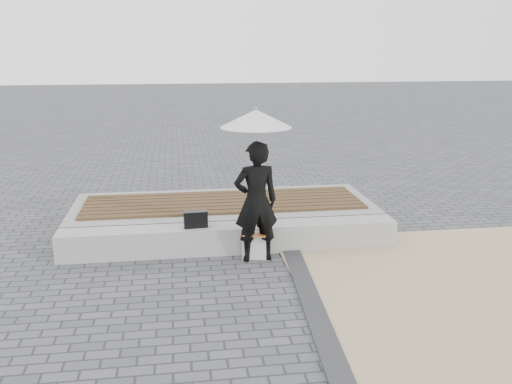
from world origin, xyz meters
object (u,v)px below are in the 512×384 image
Objects in this scene: seating_ledge at (231,238)px; canvas_tote at (254,246)px; handbag at (196,219)px; parasol at (256,119)px; woman at (256,202)px.

seating_ledge is 0.48m from canvas_tote.
handbag is at bearing -175.55° from seating_ledge.
parasol is 1.76m from handbag.
parasol reaches higher than handbag.
parasol is 3.61× the size of handbag.
woman is at bearing -28.32° from handbag.
canvas_tote is at bearing -80.82° from woman.
parasol reaches higher than woman.
parasol is at bearing -6.63° from woman.
canvas_tote is (0.82, -0.33, -0.33)m from handbag.
handbag is at bearing 155.63° from parasol.
seating_ledge is at bearing 127.38° from parasol.
woman reaches higher than handbag.
woman is 0.67m from canvas_tote.
seating_ledge is 14.50× the size of handbag.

